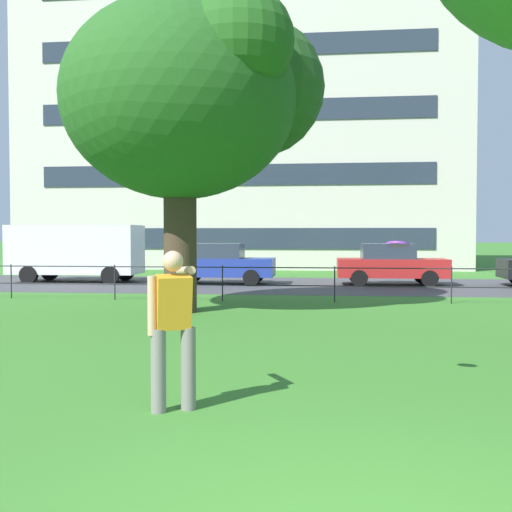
# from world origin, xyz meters

# --- Properties ---
(street_strip) EXTENTS (80.00, 7.75, 0.01)m
(street_strip) POSITION_xyz_m (0.00, 19.26, 0.00)
(street_strip) COLOR #424247
(street_strip) RESTS_ON ground
(park_fence) EXTENTS (31.39, 0.04, 1.00)m
(park_fence) POSITION_xyz_m (0.00, 13.57, 0.66)
(park_fence) COLOR #232328
(park_fence) RESTS_ON ground
(tree_small_lawn) EXTENTS (6.24, 5.70, 7.47)m
(tree_small_lawn) POSITION_xyz_m (-3.28, 11.18, 5.22)
(tree_small_lawn) COLOR #423023
(tree_small_lawn) RESTS_ON ground
(person_thrower) EXTENTS (0.48, 0.88, 1.70)m
(person_thrower) POSITION_xyz_m (-1.88, 2.89, 0.92)
(person_thrower) COLOR slate
(person_thrower) RESTS_ON ground
(frisbee) EXTENTS (0.33, 0.33, 0.09)m
(frisbee) POSITION_xyz_m (0.59, 4.13, 1.75)
(frisbee) COLOR purple
(panel_van_right) EXTENTS (5.03, 2.17, 2.24)m
(panel_van_right) POSITION_xyz_m (-9.98, 19.72, 1.27)
(panel_van_right) COLOR white
(panel_van_right) RESTS_ON ground
(car_blue_far_left) EXTENTS (4.00, 1.82, 1.54)m
(car_blue_far_left) POSITION_xyz_m (-4.20, 19.42, 0.78)
(car_blue_far_left) COLOR #233899
(car_blue_far_left) RESTS_ON ground
(car_red_center) EXTENTS (4.02, 1.85, 1.54)m
(car_red_center) POSITION_xyz_m (2.16, 19.69, 0.78)
(car_red_center) COLOR red
(car_red_center) RESTS_ON ground
(apartment_building_background) EXTENTS (24.98, 12.11, 17.08)m
(apartment_building_background) POSITION_xyz_m (-5.05, 34.42, 8.55)
(apartment_building_background) COLOR beige
(apartment_building_background) RESTS_ON ground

